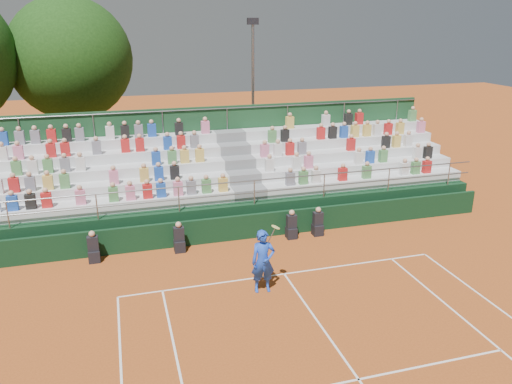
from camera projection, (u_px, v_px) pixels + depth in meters
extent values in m
plane|color=#A54B1B|center=(284.00, 274.00, 16.98)|extent=(90.00, 90.00, 0.00)
cube|color=white|center=(284.00, 274.00, 16.98)|extent=(11.00, 0.06, 0.01)
cube|color=white|center=(321.00, 326.00, 14.07)|extent=(0.06, 6.40, 0.01)
cube|color=white|center=(359.00, 379.00, 11.98)|extent=(8.22, 0.06, 0.01)
cube|color=black|center=(258.00, 225.00, 19.72)|extent=(20.00, 0.15, 1.00)
cube|color=black|center=(94.00, 256.00, 17.79)|extent=(0.40, 0.40, 0.44)
cube|color=black|center=(93.00, 244.00, 17.63)|extent=(0.38, 0.25, 0.55)
sphere|color=tan|center=(92.00, 234.00, 17.51)|extent=(0.22, 0.22, 0.22)
cube|color=black|center=(180.00, 246.00, 18.58)|extent=(0.40, 0.40, 0.44)
cube|color=black|center=(179.00, 234.00, 18.42)|extent=(0.38, 0.25, 0.55)
sphere|color=tan|center=(178.00, 225.00, 18.30)|extent=(0.22, 0.22, 0.22)
cube|color=black|center=(291.00, 233.00, 19.73)|extent=(0.40, 0.40, 0.44)
cube|color=black|center=(292.00, 222.00, 19.57)|extent=(0.38, 0.25, 0.55)
sphere|color=tan|center=(292.00, 213.00, 19.45)|extent=(0.22, 0.22, 0.22)
cube|color=black|center=(317.00, 230.00, 20.02)|extent=(0.40, 0.40, 0.44)
cube|color=black|center=(318.00, 219.00, 19.86)|extent=(0.38, 0.25, 0.55)
sphere|color=tan|center=(318.00, 210.00, 19.74)|extent=(0.22, 0.22, 0.22)
cube|color=black|center=(239.00, 198.00, 22.51)|extent=(20.00, 5.20, 1.20)
cube|color=silver|center=(116.00, 205.00, 19.33)|extent=(9.30, 0.85, 0.42)
cube|color=silver|center=(365.00, 182.00, 22.11)|extent=(9.30, 0.85, 0.42)
cube|color=slate|center=(249.00, 192.00, 20.72)|extent=(1.40, 0.85, 0.42)
cube|color=silver|center=(114.00, 188.00, 19.97)|extent=(9.30, 0.85, 0.42)
cube|color=silver|center=(357.00, 167.00, 22.75)|extent=(9.30, 0.85, 0.42)
cube|color=slate|center=(243.00, 177.00, 21.36)|extent=(1.40, 0.85, 0.42)
cube|color=silver|center=(113.00, 172.00, 20.61)|extent=(9.30, 0.85, 0.42)
cube|color=silver|center=(349.00, 154.00, 23.38)|extent=(9.30, 0.85, 0.42)
cube|color=slate|center=(238.00, 162.00, 21.99)|extent=(1.40, 0.85, 0.42)
cube|color=silver|center=(112.00, 157.00, 21.24)|extent=(9.30, 0.85, 0.42)
cube|color=silver|center=(342.00, 141.00, 24.02)|extent=(9.30, 0.85, 0.42)
cube|color=slate|center=(234.00, 149.00, 22.63)|extent=(1.40, 0.85, 0.42)
cube|color=silver|center=(111.00, 143.00, 21.88)|extent=(9.30, 0.85, 0.42)
cube|color=silver|center=(335.00, 129.00, 24.66)|extent=(9.30, 0.85, 0.42)
cube|color=slate|center=(229.00, 136.00, 23.27)|extent=(1.40, 0.85, 0.42)
cube|color=#194324|center=(227.00, 151.00, 24.03)|extent=(20.00, 0.12, 4.40)
cylinder|color=gray|center=(254.00, 180.00, 19.67)|extent=(20.00, 0.05, 0.05)
cylinder|color=gray|center=(227.00, 108.00, 23.26)|extent=(20.00, 0.05, 0.05)
cube|color=#1E4CB2|center=(13.00, 203.00, 18.11)|extent=(0.36, 0.24, 0.56)
cube|color=black|center=(31.00, 201.00, 18.27)|extent=(0.36, 0.24, 0.56)
cube|color=red|center=(47.00, 200.00, 18.41)|extent=(0.36, 0.24, 0.56)
cube|color=pink|center=(80.00, 197.00, 18.72)|extent=(0.36, 0.24, 0.56)
cube|color=#4C8C4C|center=(113.00, 194.00, 19.03)|extent=(0.36, 0.24, 0.56)
cube|color=pink|center=(130.00, 193.00, 19.19)|extent=(0.36, 0.24, 0.56)
cube|color=red|center=(148.00, 191.00, 19.36)|extent=(0.36, 0.24, 0.56)
cube|color=#1E4CB2|center=(161.00, 190.00, 19.50)|extent=(0.36, 0.24, 0.56)
cube|color=pink|center=(178.00, 189.00, 19.67)|extent=(0.36, 0.24, 0.56)
cube|color=slate|center=(191.00, 187.00, 19.80)|extent=(0.36, 0.24, 0.56)
cube|color=#4C8C4C|center=(206.00, 186.00, 19.96)|extent=(0.36, 0.24, 0.56)
cube|color=gold|center=(223.00, 185.00, 20.14)|extent=(0.36, 0.24, 0.56)
cube|color=red|center=(14.00, 185.00, 18.74)|extent=(0.36, 0.24, 0.56)
cube|color=slate|center=(30.00, 184.00, 18.89)|extent=(0.36, 0.24, 0.56)
cube|color=gold|center=(48.00, 182.00, 19.05)|extent=(0.36, 0.24, 0.56)
cube|color=#4C8C4C|center=(65.00, 181.00, 19.20)|extent=(0.36, 0.24, 0.56)
cube|color=pink|center=(114.00, 177.00, 19.68)|extent=(0.36, 0.24, 0.56)
cube|color=gold|center=(144.00, 175.00, 19.99)|extent=(0.36, 0.24, 0.56)
cube|color=#1E4CB2|center=(159.00, 174.00, 20.14)|extent=(0.36, 0.24, 0.56)
cube|color=black|center=(175.00, 172.00, 20.30)|extent=(0.36, 0.24, 0.56)
cube|color=#4C8C4C|center=(17.00, 168.00, 19.38)|extent=(0.36, 0.24, 0.56)
cube|color=silver|center=(33.00, 167.00, 19.53)|extent=(0.36, 0.24, 0.56)
cube|color=#4C8C4C|center=(48.00, 166.00, 19.68)|extent=(0.36, 0.24, 0.56)
cube|color=slate|center=(65.00, 165.00, 19.84)|extent=(0.36, 0.24, 0.56)
cube|color=silver|center=(81.00, 164.00, 19.99)|extent=(0.36, 0.24, 0.56)
cube|color=#1E4CB2|center=(156.00, 158.00, 20.77)|extent=(0.36, 0.24, 0.56)
cube|color=#4C8C4C|center=(172.00, 157.00, 20.94)|extent=(0.36, 0.24, 0.56)
cube|color=gold|center=(185.00, 156.00, 21.08)|extent=(0.36, 0.24, 0.56)
cube|color=gold|center=(200.00, 155.00, 21.25)|extent=(0.36, 0.24, 0.56)
cube|color=silver|center=(2.00, 153.00, 19.86)|extent=(0.36, 0.24, 0.56)
cube|color=pink|center=(18.00, 152.00, 20.02)|extent=(0.36, 0.24, 0.56)
cube|color=red|center=(51.00, 150.00, 20.33)|extent=(0.36, 0.24, 0.56)
cube|color=red|center=(65.00, 149.00, 20.48)|extent=(0.36, 0.24, 0.56)
cube|color=slate|center=(97.00, 147.00, 20.80)|extent=(0.36, 0.24, 0.56)
cube|color=red|center=(125.00, 146.00, 21.10)|extent=(0.36, 0.24, 0.56)
cube|color=red|center=(140.00, 145.00, 21.26)|extent=(0.36, 0.24, 0.56)
cube|color=#1E4CB2|center=(168.00, 143.00, 21.56)|extent=(0.36, 0.24, 0.56)
cube|color=red|center=(181.00, 142.00, 21.71)|extent=(0.36, 0.24, 0.56)
cube|color=slate|center=(195.00, 141.00, 21.87)|extent=(0.36, 0.24, 0.56)
cube|color=#1E4CB2|center=(3.00, 139.00, 20.48)|extent=(0.36, 0.24, 0.56)
cube|color=slate|center=(20.00, 138.00, 20.65)|extent=(0.36, 0.24, 0.56)
cube|color=slate|center=(35.00, 137.00, 20.81)|extent=(0.36, 0.24, 0.56)
cube|color=red|center=(52.00, 136.00, 20.97)|extent=(0.36, 0.24, 0.56)
cube|color=black|center=(67.00, 135.00, 21.13)|extent=(0.36, 0.24, 0.56)
cube|color=slate|center=(80.00, 134.00, 21.26)|extent=(0.36, 0.24, 0.56)
cube|color=silver|center=(110.00, 133.00, 21.59)|extent=(0.36, 0.24, 0.56)
cube|color=black|center=(125.00, 132.00, 21.75)|extent=(0.36, 0.24, 0.56)
cube|color=slate|center=(139.00, 131.00, 21.90)|extent=(0.36, 0.24, 0.56)
cube|color=#1E4CB2|center=(152.00, 130.00, 22.05)|extent=(0.36, 0.24, 0.56)
cube|color=black|center=(179.00, 129.00, 22.36)|extent=(0.36, 0.24, 0.56)
cube|color=pink|center=(205.00, 127.00, 22.67)|extent=(0.36, 0.24, 0.56)
cube|color=slate|center=(290.00, 179.00, 20.89)|extent=(0.36, 0.24, 0.56)
cube|color=#4C8C4C|center=(303.00, 178.00, 21.04)|extent=(0.36, 0.24, 0.56)
cube|color=silver|center=(316.00, 176.00, 21.19)|extent=(0.36, 0.24, 0.56)
cube|color=red|center=(343.00, 174.00, 21.51)|extent=(0.36, 0.24, 0.56)
cube|color=#4C8C4C|center=(367.00, 172.00, 21.81)|extent=(0.36, 0.24, 0.56)
cube|color=silver|center=(404.00, 169.00, 22.29)|extent=(0.36, 0.24, 0.56)
cube|color=#4C8C4C|center=(415.00, 168.00, 22.44)|extent=(0.36, 0.24, 0.56)
cube|color=red|center=(427.00, 167.00, 22.59)|extent=(0.36, 0.24, 0.56)
cube|color=silver|center=(269.00, 165.00, 21.35)|extent=(0.36, 0.24, 0.56)
cube|color=silver|center=(296.00, 163.00, 21.67)|extent=(0.36, 0.24, 0.56)
cube|color=pink|center=(308.00, 162.00, 21.82)|extent=(0.36, 0.24, 0.56)
cube|color=silver|center=(359.00, 158.00, 22.45)|extent=(0.36, 0.24, 0.56)
cube|color=#1E4CB2|center=(370.00, 157.00, 22.60)|extent=(0.36, 0.24, 0.56)
cube|color=#4C8C4C|center=(383.00, 156.00, 22.77)|extent=(0.36, 0.24, 0.56)
cube|color=silver|center=(417.00, 153.00, 23.23)|extent=(0.36, 0.24, 0.56)
cube|color=black|center=(428.00, 152.00, 23.38)|extent=(0.36, 0.24, 0.56)
cube|color=pink|center=(265.00, 151.00, 22.00)|extent=(0.36, 0.24, 0.56)
cube|color=silver|center=(278.00, 150.00, 22.16)|extent=(0.36, 0.24, 0.56)
cube|color=red|center=(290.00, 149.00, 22.31)|extent=(0.36, 0.24, 0.56)
cube|color=slate|center=(302.00, 148.00, 22.46)|extent=(0.36, 0.24, 0.56)
cube|color=red|center=(351.00, 144.00, 23.09)|extent=(0.36, 0.24, 0.56)
cube|color=black|center=(386.00, 142.00, 23.56)|extent=(0.36, 0.24, 0.56)
cube|color=gold|center=(396.00, 141.00, 23.70)|extent=(0.36, 0.24, 0.56)
cube|color=silver|center=(408.00, 140.00, 23.87)|extent=(0.36, 0.24, 0.56)
cube|color=#4C8C4C|center=(272.00, 136.00, 22.80)|extent=(0.36, 0.24, 0.56)
cube|color=black|center=(285.00, 136.00, 22.96)|extent=(0.36, 0.24, 0.56)
cube|color=red|center=(321.00, 133.00, 23.42)|extent=(0.36, 0.24, 0.56)
cube|color=black|center=(332.00, 133.00, 23.57)|extent=(0.36, 0.24, 0.56)
cube|color=#1E4CB2|center=(344.00, 132.00, 23.73)|extent=(0.36, 0.24, 0.56)
cube|color=gold|center=(355.00, 131.00, 23.88)|extent=(0.36, 0.24, 0.56)
cube|color=gold|center=(367.00, 130.00, 24.04)|extent=(0.36, 0.24, 0.56)
cube|color=silver|center=(377.00, 130.00, 24.18)|extent=(0.36, 0.24, 0.56)
cube|color=red|center=(388.00, 129.00, 24.34)|extent=(0.36, 0.24, 0.56)
cube|color=gold|center=(400.00, 128.00, 24.51)|extent=(0.36, 0.24, 0.56)
cube|color=pink|center=(421.00, 127.00, 24.82)|extent=(0.36, 0.24, 0.56)
cube|color=gold|center=(290.00, 122.00, 23.73)|extent=(0.36, 0.24, 0.56)
cube|color=silver|center=(326.00, 120.00, 24.21)|extent=(0.36, 0.24, 0.56)
cube|color=black|center=(348.00, 119.00, 24.52)|extent=(0.36, 0.24, 0.56)
cube|color=red|center=(359.00, 119.00, 24.68)|extent=(0.36, 0.24, 0.56)
cube|color=#4C8C4C|center=(412.00, 116.00, 25.45)|extent=(0.36, 0.24, 0.56)
imported|color=blue|center=(263.00, 261.00, 15.61)|extent=(0.79, 0.56, 2.07)
cylinder|color=gray|center=(271.00, 237.00, 15.41)|extent=(0.26, 0.03, 0.51)
cylinder|color=#E5D866|center=(276.00, 227.00, 15.35)|extent=(0.26, 0.28, 0.14)
cylinder|color=#321D12|center=(80.00, 140.00, 28.14)|extent=(0.50, 0.50, 3.62)
sphere|color=#13330D|center=(70.00, 59.00, 26.70)|extent=(6.52, 6.52, 6.52)
cylinder|color=gray|center=(253.00, 99.00, 27.95)|extent=(0.16, 0.16, 7.97)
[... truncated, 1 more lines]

